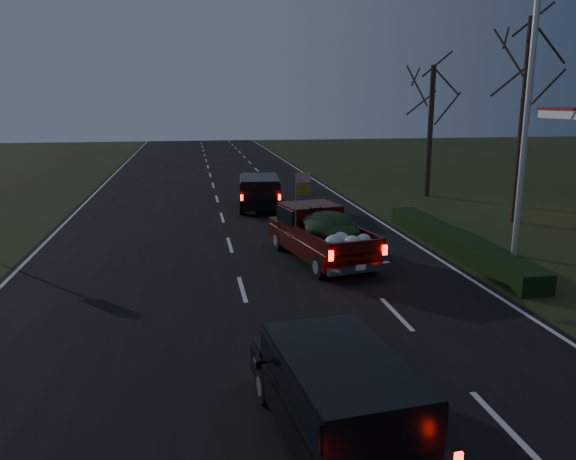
{
  "coord_description": "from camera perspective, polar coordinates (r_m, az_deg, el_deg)",
  "views": [
    {
      "loc": [
        -1.26,
        -14.94,
        5.19
      ],
      "look_at": [
        1.58,
        1.58,
        1.3
      ],
      "focal_mm": 35.0,
      "sensor_mm": 36.0,
      "label": 1
    }
  ],
  "objects": [
    {
      "name": "road_asphalt",
      "position": [
        15.86,
        -4.67,
        -6.04
      ],
      "size": [
        14.0,
        120.0,
        0.02
      ],
      "primitive_type": "cube",
      "color": "black",
      "rests_on": "ground"
    },
    {
      "name": "pickup_truck",
      "position": [
        18.47,
        3.32,
        -0.11
      ],
      "size": [
        2.86,
        5.29,
        2.63
      ],
      "rotation": [
        0.0,
        0.0,
        0.2
      ],
      "color": "#3D0B08",
      "rests_on": "ground"
    },
    {
      "name": "ground",
      "position": [
        15.86,
        -4.67,
        -6.08
      ],
      "size": [
        120.0,
        120.0,
        0.0
      ],
      "primitive_type": "plane",
      "color": "black",
      "rests_on": "ground"
    },
    {
      "name": "bare_tree_far",
      "position": [
        31.63,
        14.41,
        12.74
      ],
      "size": [
        3.6,
        3.6,
        7.0
      ],
      "color": "black",
      "rests_on": "ground"
    },
    {
      "name": "bare_tree_mid",
      "position": [
        25.92,
        23.12,
        14.62
      ],
      "size": [
        3.6,
        3.6,
        8.5
      ],
      "color": "black",
      "rests_on": "ground"
    },
    {
      "name": "hedge_row",
      "position": [
        20.68,
        16.56,
        -1.16
      ],
      "size": [
        1.0,
        10.0,
        0.6
      ],
      "primitive_type": "cube",
      "color": "black",
      "rests_on": "ground"
    },
    {
      "name": "lead_suv",
      "position": [
        27.25,
        -2.93,
        4.16
      ],
      "size": [
        2.28,
        4.65,
        1.29
      ],
      "rotation": [
        0.0,
        0.0,
        -0.09
      ],
      "color": "black",
      "rests_on": "ground"
    },
    {
      "name": "rear_suv",
      "position": [
        8.85,
        5.17,
        -15.84
      ],
      "size": [
        2.29,
        4.4,
        1.22
      ],
      "rotation": [
        0.0,
        0.0,
        0.11
      ],
      "color": "black",
      "rests_on": "ground"
    },
    {
      "name": "light_pole",
      "position": [
        20.07,
        23.3,
        12.87
      ],
      "size": [
        0.5,
        0.9,
        9.16
      ],
      "color": "silver",
      "rests_on": "ground"
    }
  ]
}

